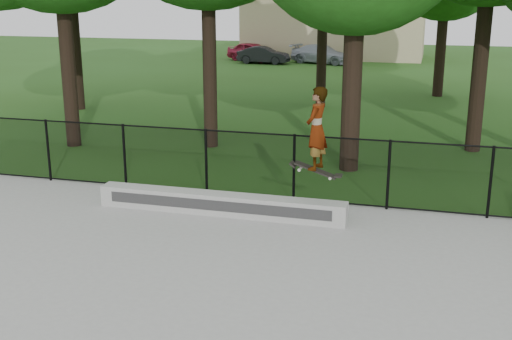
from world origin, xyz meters
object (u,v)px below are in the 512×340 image
object	(u,v)px
grind_ledge	(220,204)
car_b	(263,55)
skater_airborne	(317,130)
car_a	(253,52)
car_c	(322,54)

from	to	relation	value
grind_ledge	car_b	distance (m)	28.38
car_b	skater_airborne	distance (m)	29.03
grind_ledge	skater_airborne	distance (m)	2.60
car_a	skater_airborne	xyz separation A→B (m)	(9.40, -29.11, 1.35)
car_a	car_b	distance (m)	1.72
car_b	skater_airborne	world-z (taller)	skater_airborne
car_a	car_c	world-z (taller)	car_a
car_a	car_c	distance (m)	4.63
car_a	car_b	world-z (taller)	car_a
grind_ledge	car_c	world-z (taller)	car_c
car_b	car_c	xyz separation A→B (m)	(3.54, 1.06, 0.05)
skater_airborne	grind_ledge	bearing A→B (deg)	176.61
car_a	skater_airborne	world-z (taller)	skater_airborne
grind_ledge	car_a	distance (m)	29.93
grind_ledge	skater_airborne	bearing A→B (deg)	-3.39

